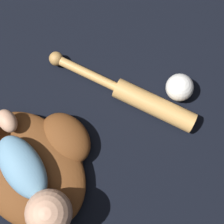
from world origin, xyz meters
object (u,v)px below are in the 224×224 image
(baseball_bat, at_px, (138,98))
(baseball, at_px, (180,87))
(baby_figure, at_px, (32,184))
(baseball_glove, at_px, (35,164))

(baseball_bat, relative_size, baseball, 5.64)
(baseball_bat, height_order, baseball, baseball)
(baby_figure, height_order, baseball_bat, baby_figure)
(baseball_glove, bearing_deg, baseball_bat, 76.27)
(baby_figure, relative_size, baseball_bat, 0.79)
(baby_figure, relative_size, baseball, 4.44)
(baseball_bat, bearing_deg, baby_figure, -95.07)
(baseball_glove, xyz_separation_m, baseball, (0.15, 0.42, -0.00))
(baby_figure, xyz_separation_m, baseball, (0.10, 0.45, -0.08))
(baseball_glove, bearing_deg, baseball, 70.73)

